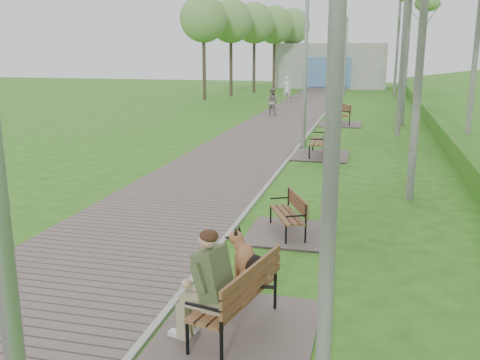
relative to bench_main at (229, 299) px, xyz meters
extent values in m
cube|color=#655751|center=(-2.71, 15.83, -0.45)|extent=(3.50, 67.00, 0.04)
cube|color=#999993|center=(-0.96, 15.83, -0.45)|extent=(0.10, 67.00, 0.05)
cube|color=#9E9E99|center=(-2.46, 45.33, 1.53)|extent=(10.00, 5.00, 4.00)
cube|color=#507CB4|center=(-2.46, 42.73, 1.03)|extent=(4.00, 0.20, 2.60)
cube|color=#655751|center=(0.10, 0.05, -0.45)|extent=(1.92, 2.13, 0.04)
cube|color=brown|center=(0.05, 0.05, 0.01)|extent=(0.83, 1.66, 0.04)
cube|color=brown|center=(0.30, -0.01, 0.30)|extent=(0.41, 1.56, 0.35)
cube|color=#655751|center=(0.16, 3.84, -0.45)|extent=(1.56, 1.73, 0.04)
cube|color=brown|center=(0.11, 3.84, -0.08)|extent=(0.88, 1.35, 0.03)
cube|color=brown|center=(0.30, 3.92, 0.15)|extent=(0.56, 1.20, 0.29)
cube|color=#655751|center=(-0.08, 11.77, -0.45)|extent=(1.92, 2.14, 0.04)
cube|color=brown|center=(-0.13, 11.77, 0.01)|extent=(0.54, 1.62, 0.04)
cube|color=brown|center=(0.13, 11.78, 0.30)|extent=(0.10, 1.60, 0.35)
cube|color=#655751|center=(0.12, 19.68, -0.45)|extent=(1.96, 2.18, 0.04)
cube|color=brown|center=(0.07, 19.68, 0.02)|extent=(1.07, 1.70, 0.04)
cube|color=brown|center=(0.31, 19.78, 0.31)|extent=(0.66, 1.53, 0.36)
cylinder|color=#96999E|center=(-0.79, 13.21, -0.31)|extent=(0.22, 0.22, 0.33)
cylinder|color=#96999E|center=(-0.79, 13.21, 2.28)|extent=(0.13, 0.13, 5.51)
cylinder|color=#96999E|center=(-0.66, 26.57, -0.34)|extent=(0.17, 0.17, 0.26)
cylinder|color=#96999E|center=(-0.66, 26.57, 1.68)|extent=(0.10, 0.10, 4.29)
cylinder|color=#96999E|center=(-0.66, 26.57, 3.86)|extent=(0.15, 0.15, 0.21)
cylinder|color=#96999E|center=(-0.67, 36.96, -0.30)|extent=(0.23, 0.23, 0.34)
cylinder|color=#96999E|center=(-0.67, 36.96, 2.36)|extent=(0.14, 0.14, 5.66)
cylinder|color=#96999E|center=(-0.67, 36.96, 5.25)|extent=(0.20, 0.20, 0.28)
imported|color=silver|center=(-4.14, 30.45, 0.39)|extent=(0.63, 0.42, 1.73)
imported|color=gray|center=(-3.67, 22.46, 0.27)|extent=(0.85, 0.75, 1.48)
cylinder|color=silver|center=(2.54, 6.99, 3.29)|extent=(0.18, 0.18, 7.52)
cylinder|color=silver|center=(2.61, 16.83, 4.11)|extent=(0.18, 0.18, 9.16)
cylinder|color=silver|center=(2.91, 20.12, 4.65)|extent=(0.20, 0.20, 10.23)
cylinder|color=silver|center=(4.32, 31.21, 3.91)|extent=(0.18, 0.18, 8.76)
cylinder|color=silver|center=(3.02, 34.84, 5.24)|extent=(0.20, 0.20, 11.43)
camera|label=1|loc=(1.58, -5.82, 2.98)|focal=40.00mm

